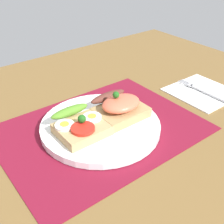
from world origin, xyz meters
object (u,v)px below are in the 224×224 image
object	(u,v)px
napkin	(202,91)
fork	(201,90)
sandwich_salmon	(119,107)
sandwich_egg_tomato	(80,125)
plate	(101,126)

from	to	relation	value
napkin	fork	bearing A→B (deg)	165.93
napkin	sandwich_salmon	bearing A→B (deg)	174.75
napkin	sandwich_egg_tomato	bearing A→B (deg)	175.94
plate	sandwich_egg_tomato	world-z (taller)	sandwich_egg_tomato
plate	sandwich_egg_tomato	distance (cm)	5.33
sandwich_egg_tomato	sandwich_salmon	xyz separation A→B (cm)	(9.67, -0.16, 0.69)
sandwich_salmon	fork	distance (cm)	25.29
plate	fork	xyz separation A→B (cm)	(29.80, -2.43, -0.25)
plate	fork	distance (cm)	29.90
fork	napkin	bearing A→B (deg)	-14.07
sandwich_egg_tomato	fork	size ratio (longest dim) A/B	0.65
sandwich_salmon	plate	bearing A→B (deg)	177.78
napkin	plate	bearing A→B (deg)	175.23
plate	napkin	bearing A→B (deg)	-4.77
plate	fork	bearing A→B (deg)	-4.65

